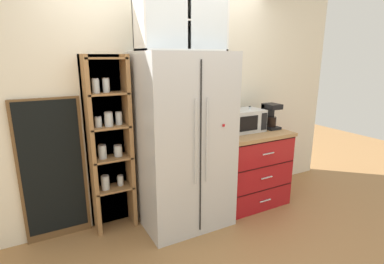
{
  "coord_description": "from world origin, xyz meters",
  "views": [
    {
      "loc": [
        -1.33,
        -2.65,
        1.78
      ],
      "look_at": [
        0.1,
        -0.0,
        1.0
      ],
      "focal_mm": 27.59,
      "sensor_mm": 36.0,
      "label": 1
    }
  ],
  "objects_px": {
    "microwave": "(244,120)",
    "bottle_clear": "(249,120)",
    "mug_navy": "(227,132)",
    "chalkboard_menu": "(53,170)",
    "mug_sage": "(254,128)",
    "refrigerator": "(184,142)",
    "coffee_maker": "(270,116)"
  },
  "relations": [
    {
      "from": "mug_sage",
      "to": "mug_navy",
      "type": "xyz_separation_m",
      "value": [
        -0.36,
        0.03,
        -0.0
      ]
    },
    {
      "from": "microwave",
      "to": "bottle_clear",
      "type": "relative_size",
      "value": 1.47
    },
    {
      "from": "refrigerator",
      "to": "bottle_clear",
      "type": "xyz_separation_m",
      "value": [
        0.91,
        0.06,
        0.13
      ]
    },
    {
      "from": "mug_navy",
      "to": "microwave",
      "type": "bearing_deg",
      "value": 16.36
    },
    {
      "from": "chalkboard_menu",
      "to": "mug_navy",
      "type": "bearing_deg",
      "value": -10.59
    },
    {
      "from": "refrigerator",
      "to": "mug_sage",
      "type": "relative_size",
      "value": 17.2
    },
    {
      "from": "coffee_maker",
      "to": "refrigerator",
      "type": "bearing_deg",
      "value": -178.15
    },
    {
      "from": "mug_sage",
      "to": "chalkboard_menu",
      "type": "distance_m",
      "value": 2.21
    },
    {
      "from": "microwave",
      "to": "coffee_maker",
      "type": "relative_size",
      "value": 1.42
    },
    {
      "from": "refrigerator",
      "to": "coffee_maker",
      "type": "height_order",
      "value": "refrigerator"
    },
    {
      "from": "coffee_maker",
      "to": "chalkboard_menu",
      "type": "xyz_separation_m",
      "value": [
        -2.47,
        0.29,
        -0.35
      ]
    },
    {
      "from": "refrigerator",
      "to": "mug_sage",
      "type": "bearing_deg",
      "value": -1.99
    },
    {
      "from": "mug_sage",
      "to": "chalkboard_menu",
      "type": "height_order",
      "value": "chalkboard_menu"
    },
    {
      "from": "microwave",
      "to": "bottle_clear",
      "type": "bearing_deg",
      "value": -16.17
    },
    {
      "from": "coffee_maker",
      "to": "chalkboard_menu",
      "type": "height_order",
      "value": "chalkboard_menu"
    },
    {
      "from": "bottle_clear",
      "to": "chalkboard_menu",
      "type": "xyz_separation_m",
      "value": [
        -2.16,
        0.27,
        -0.33
      ]
    },
    {
      "from": "coffee_maker",
      "to": "mug_sage",
      "type": "distance_m",
      "value": 0.33
    },
    {
      "from": "mug_sage",
      "to": "refrigerator",
      "type": "bearing_deg",
      "value": 178.01
    },
    {
      "from": "mug_navy",
      "to": "chalkboard_menu",
      "type": "height_order",
      "value": "chalkboard_menu"
    },
    {
      "from": "refrigerator",
      "to": "microwave",
      "type": "xyz_separation_m",
      "value": [
        0.85,
        0.08,
        0.13
      ]
    },
    {
      "from": "microwave",
      "to": "bottle_clear",
      "type": "distance_m",
      "value": 0.07
    },
    {
      "from": "mug_sage",
      "to": "mug_navy",
      "type": "distance_m",
      "value": 0.36
    },
    {
      "from": "bottle_clear",
      "to": "coffee_maker",
      "type": "bearing_deg",
      "value": -4.49
    },
    {
      "from": "refrigerator",
      "to": "mug_navy",
      "type": "distance_m",
      "value": 0.55
    },
    {
      "from": "coffee_maker",
      "to": "bottle_clear",
      "type": "distance_m",
      "value": 0.31
    },
    {
      "from": "microwave",
      "to": "coffee_maker",
      "type": "distance_m",
      "value": 0.37
    },
    {
      "from": "mug_sage",
      "to": "bottle_clear",
      "type": "bearing_deg",
      "value": 91.18
    },
    {
      "from": "coffee_maker",
      "to": "mug_sage",
      "type": "relative_size",
      "value": 2.92
    },
    {
      "from": "mug_sage",
      "to": "bottle_clear",
      "type": "distance_m",
      "value": 0.13
    },
    {
      "from": "bottle_clear",
      "to": "chalkboard_menu",
      "type": "distance_m",
      "value": 2.2
    },
    {
      "from": "microwave",
      "to": "chalkboard_menu",
      "type": "height_order",
      "value": "chalkboard_menu"
    },
    {
      "from": "microwave",
      "to": "mug_sage",
      "type": "distance_m",
      "value": 0.15
    }
  ]
}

